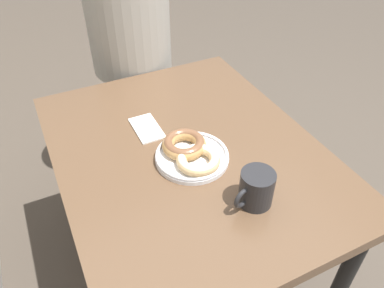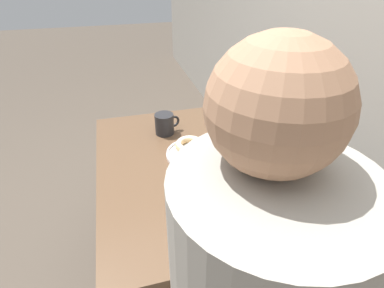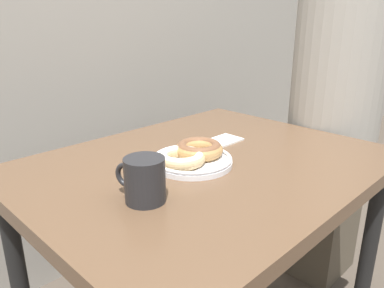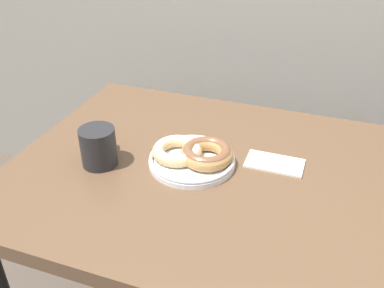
{
  "view_description": "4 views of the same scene",
  "coord_description": "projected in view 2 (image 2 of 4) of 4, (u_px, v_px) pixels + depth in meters",
  "views": [
    {
      "loc": [
        -0.8,
        0.74,
        1.48
      ],
      "look_at": [
        -0.05,
        0.37,
        0.78
      ],
      "focal_mm": 35.0,
      "sensor_mm": 36.0,
      "label": 1
    },
    {
      "loc": [
        0.98,
        0.1,
        1.46
      ],
      "look_at": [
        -0.05,
        0.37,
        0.78
      ],
      "focal_mm": 28.0,
      "sensor_mm": 36.0,
      "label": 2
    },
    {
      "loc": [
        -0.73,
        -0.3,
        1.11
      ],
      "look_at": [
        -0.05,
        0.37,
        0.78
      ],
      "focal_mm": 35.0,
      "sensor_mm": 36.0,
      "label": 3
    },
    {
      "loc": [
        0.26,
        -0.48,
        1.34
      ],
      "look_at": [
        -0.05,
        0.37,
        0.78
      ],
      "focal_mm": 40.0,
      "sensor_mm": 36.0,
      "label": 4
    }
  ],
  "objects": [
    {
      "name": "coffee_mug",
      "position": [
        165.0,
        124.0,
        1.44
      ],
      "size": [
        0.09,
        0.13,
        0.1
      ],
      "color": "#232326",
      "rests_on": "dining_table"
    },
    {
      "name": "dining_table",
      "position": [
        193.0,
        178.0,
        1.3
      ],
      "size": [
        1.01,
        0.79,
        0.72
      ],
      "color": "brown",
      "rests_on": "ground_plane"
    },
    {
      "name": "napkin",
      "position": [
        223.0,
        181.0,
        1.15
      ],
      "size": [
        0.15,
        0.08,
        0.01
      ],
      "color": "white",
      "rests_on": "dining_table"
    },
    {
      "name": "donut_plate",
      "position": [
        193.0,
        151.0,
        1.28
      ],
      "size": [
        0.23,
        0.22,
        0.05
      ],
      "color": "white",
      "rests_on": "dining_table"
    },
    {
      "name": "ground_plane",
      "position": [
        125.0,
        285.0,
        1.56
      ],
      "size": [
        14.0,
        14.0,
        0.0
      ],
      "primitive_type": "plane",
      "color": "#4C4238"
    }
  ]
}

